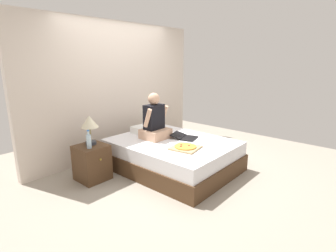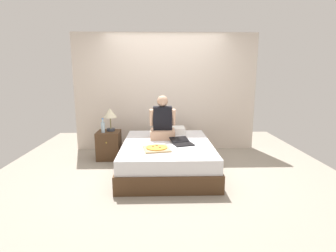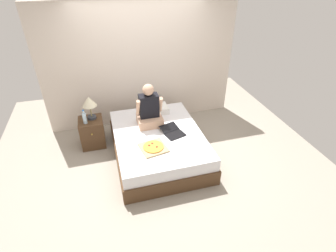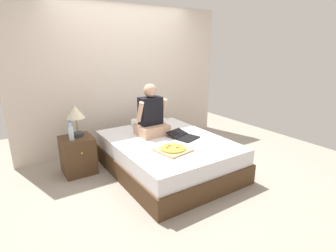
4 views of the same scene
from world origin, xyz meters
name	(u,v)px [view 4 (image 4 of 4)]	position (x,y,z in m)	size (l,w,h in m)	color
ground_plane	(167,170)	(0.00, 0.00, 0.00)	(5.90, 5.90, 0.00)	#9E9384
wall_back	(126,78)	(0.00, 1.36, 1.25)	(3.90, 0.12, 2.50)	beige
bed	(167,155)	(0.00, 0.00, 0.24)	(1.55, 2.01, 0.50)	#4C331E
nightstand_left	(78,155)	(-1.13, 0.67, 0.27)	(0.44, 0.47, 0.55)	#4C331E
lamp_on_left_nightstand	(76,114)	(-1.09, 0.72, 0.88)	(0.26, 0.26, 0.45)	#333842
water_bottle	(71,133)	(-1.21, 0.58, 0.66)	(0.07, 0.07, 0.28)	silver
pillow	(149,123)	(0.11, 0.72, 0.56)	(0.52, 0.34, 0.12)	white
person_seated	(151,116)	(-0.07, 0.34, 0.78)	(0.47, 0.40, 0.78)	tan
laptop	(185,136)	(0.25, -0.09, 0.52)	(0.42, 0.49, 0.07)	black
pizza_box	(173,149)	(-0.17, -0.41, 0.51)	(0.46, 0.46, 0.05)	tan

